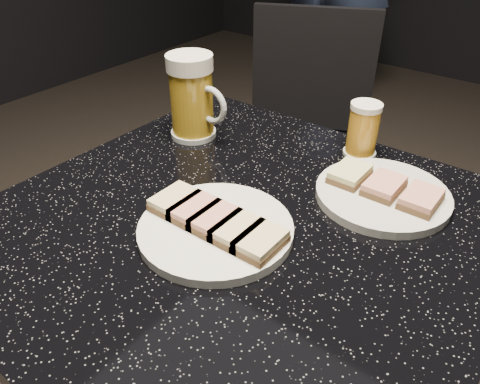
# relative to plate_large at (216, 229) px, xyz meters

# --- Properties ---
(plate_large) EXTENTS (0.22, 0.22, 0.01)m
(plate_large) POSITION_rel_plate_large_xyz_m (0.00, 0.00, 0.00)
(plate_large) COLOR white
(plate_large) RESTS_ON table
(plate_small) EXTENTS (0.21, 0.21, 0.01)m
(plate_small) POSITION_rel_plate_large_xyz_m (0.15, 0.22, 0.00)
(plate_small) COLOR silver
(plate_small) RESTS_ON table
(table) EXTENTS (0.70, 0.70, 0.75)m
(table) POSITION_rel_plate_large_xyz_m (0.01, 0.04, -0.25)
(table) COLOR black
(table) RESTS_ON floor
(beer_mug) EXTENTS (0.13, 0.09, 0.16)m
(beer_mug) POSITION_rel_plate_large_xyz_m (-0.23, 0.21, 0.07)
(beer_mug) COLOR silver
(beer_mug) RESTS_ON table
(beer_tumbler) EXTENTS (0.06, 0.06, 0.10)m
(beer_tumbler) POSITION_rel_plate_large_xyz_m (0.06, 0.33, 0.04)
(beer_tumbler) COLOR silver
(beer_tumbler) RESTS_ON table
(chair) EXTENTS (0.50, 0.50, 0.86)m
(chair) POSITION_rel_plate_large_xyz_m (-0.30, 0.78, -0.26)
(chair) COLOR black
(chair) RESTS_ON floor
(canapes_on_plate_large) EXTENTS (0.20, 0.07, 0.02)m
(canapes_on_plate_large) POSITION_rel_plate_large_xyz_m (0.00, 0.00, 0.02)
(canapes_on_plate_large) COLOR #4C3521
(canapes_on_plate_large) RESTS_ON plate_large
(canapes_on_plate_small) EXTENTS (0.17, 0.07, 0.02)m
(canapes_on_plate_small) POSITION_rel_plate_large_xyz_m (0.15, 0.22, 0.02)
(canapes_on_plate_small) COLOR #4C3521
(canapes_on_plate_small) RESTS_ON plate_small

